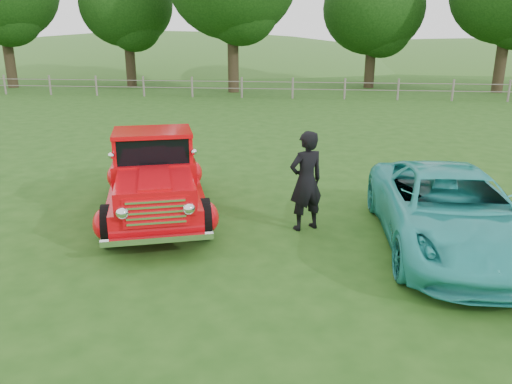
# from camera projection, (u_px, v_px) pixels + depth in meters

# --- Properties ---
(ground) EXTENTS (140.00, 140.00, 0.00)m
(ground) POSITION_uv_depth(u_px,v_px,m) (222.00, 257.00, 8.41)
(ground) COLOR #1F4913
(ground) RESTS_ON ground
(distant_hills) EXTENTS (116.00, 60.00, 18.00)m
(distant_hills) POSITION_uv_depth(u_px,v_px,m) (276.00, 98.00, 66.52)
(distant_hills) COLOR #316726
(distant_hills) RESTS_ON ground
(fence_line) EXTENTS (48.00, 0.12, 1.20)m
(fence_line) POSITION_uv_depth(u_px,v_px,m) (293.00, 88.00, 29.04)
(fence_line) COLOR slate
(fence_line) RESTS_ON ground
(tree_mid_west) EXTENTS (6.40, 6.40, 8.46)m
(tree_mid_west) POSITION_uv_depth(u_px,v_px,m) (126.00, 5.00, 34.64)
(tree_mid_west) COLOR #2E2417
(tree_mid_west) RESTS_ON ground
(tree_near_east) EXTENTS (6.80, 6.80, 8.33)m
(tree_near_east) POSITION_uv_depth(u_px,v_px,m) (374.00, 9.00, 33.68)
(tree_near_east) COLOR #2E2417
(tree_near_east) RESTS_ON ground
(red_pickup) EXTENTS (3.32, 5.28, 1.78)m
(red_pickup) POSITION_uv_depth(u_px,v_px,m) (155.00, 177.00, 10.20)
(red_pickup) COLOR black
(red_pickup) RESTS_ON ground
(teal_sedan) EXTENTS (2.43, 4.99, 1.37)m
(teal_sedan) POSITION_uv_depth(u_px,v_px,m) (450.00, 210.00, 8.61)
(teal_sedan) COLOR teal
(teal_sedan) RESTS_ON ground
(man) EXTENTS (0.83, 0.76, 1.91)m
(man) POSITION_uv_depth(u_px,v_px,m) (306.00, 181.00, 9.35)
(man) COLOR black
(man) RESTS_ON ground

